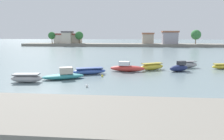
{
  "coord_description": "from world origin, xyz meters",
  "views": [
    {
      "loc": [
        5.12,
        -17.25,
        6.07
      ],
      "look_at": [
        2.11,
        15.01,
        0.58
      ],
      "focal_mm": 35.11,
      "sensor_mm": 36.0,
      "label": 1
    }
  ],
  "objects_px": {
    "mooring_buoy_1": "(160,67)",
    "mooring_buoy_4": "(87,86)",
    "moored_boat_7": "(187,65)",
    "mooring_buoy_0": "(126,63)",
    "moored_boat_5": "(152,67)",
    "moored_boat_2": "(64,75)",
    "mooring_buoy_3": "(102,76)",
    "moored_boat_4": "(127,68)",
    "moored_boat_8": "(223,66)",
    "moored_boat_1": "(27,78)",
    "moored_boat_3": "(90,71)",
    "moored_boat_6": "(179,68)"
  },
  "relations": [
    {
      "from": "moored_boat_4",
      "to": "moored_boat_8",
      "type": "relative_size",
      "value": 1.32
    },
    {
      "from": "moored_boat_6",
      "to": "moored_boat_5",
      "type": "bearing_deg",
      "value": 137.81
    },
    {
      "from": "moored_boat_7",
      "to": "moored_boat_2",
      "type": "bearing_deg",
      "value": -162.39
    },
    {
      "from": "moored_boat_2",
      "to": "mooring_buoy_0",
      "type": "height_order",
      "value": "moored_boat_2"
    },
    {
      "from": "moored_boat_3",
      "to": "moored_boat_5",
      "type": "height_order",
      "value": "moored_boat_5"
    },
    {
      "from": "mooring_buoy_3",
      "to": "mooring_buoy_4",
      "type": "distance_m",
      "value": 6.13
    },
    {
      "from": "moored_boat_2",
      "to": "mooring_buoy_1",
      "type": "bearing_deg",
      "value": 14.09
    },
    {
      "from": "moored_boat_4",
      "to": "mooring_buoy_3",
      "type": "bearing_deg",
      "value": -122.06
    },
    {
      "from": "mooring_buoy_4",
      "to": "moored_boat_1",
      "type": "bearing_deg",
      "value": 167.36
    },
    {
      "from": "moored_boat_3",
      "to": "moored_boat_7",
      "type": "distance_m",
      "value": 17.62
    },
    {
      "from": "mooring_buoy_1",
      "to": "mooring_buoy_4",
      "type": "distance_m",
      "value": 18.11
    },
    {
      "from": "moored_boat_8",
      "to": "moored_boat_4",
      "type": "bearing_deg",
      "value": -176.39
    },
    {
      "from": "moored_boat_2",
      "to": "moored_boat_1",
      "type": "bearing_deg",
      "value": -173.65
    },
    {
      "from": "moored_boat_2",
      "to": "moored_boat_3",
      "type": "bearing_deg",
      "value": 30.51
    },
    {
      "from": "moored_boat_1",
      "to": "mooring_buoy_0",
      "type": "height_order",
      "value": "moored_boat_1"
    },
    {
      "from": "moored_boat_6",
      "to": "mooring_buoy_4",
      "type": "bearing_deg",
      "value": -167.28
    },
    {
      "from": "moored_boat_5",
      "to": "moored_boat_3",
      "type": "bearing_deg",
      "value": 174.98
    },
    {
      "from": "moored_boat_7",
      "to": "mooring_buoy_0",
      "type": "height_order",
      "value": "moored_boat_7"
    },
    {
      "from": "mooring_buoy_0",
      "to": "mooring_buoy_4",
      "type": "xyz_separation_m",
      "value": [
        -3.78,
        -19.61,
        -0.02
      ]
    },
    {
      "from": "moored_boat_4",
      "to": "mooring_buoy_3",
      "type": "distance_m",
      "value": 5.81
    },
    {
      "from": "moored_boat_7",
      "to": "mooring_buoy_0",
      "type": "relative_size",
      "value": 12.51
    },
    {
      "from": "mooring_buoy_3",
      "to": "mooring_buoy_4",
      "type": "bearing_deg",
      "value": -98.77
    },
    {
      "from": "moored_boat_5",
      "to": "moored_boat_7",
      "type": "bearing_deg",
      "value": -6.71
    },
    {
      "from": "moored_boat_7",
      "to": "mooring_buoy_3",
      "type": "relative_size",
      "value": 13.29
    },
    {
      "from": "moored_boat_7",
      "to": "moored_boat_8",
      "type": "distance_m",
      "value": 6.05
    },
    {
      "from": "moored_boat_8",
      "to": "moored_boat_7",
      "type": "bearing_deg",
      "value": 163.75
    },
    {
      "from": "moored_boat_4",
      "to": "mooring_buoy_4",
      "type": "bearing_deg",
      "value": -108.51
    },
    {
      "from": "moored_boat_6",
      "to": "mooring_buoy_4",
      "type": "xyz_separation_m",
      "value": [
        -12.61,
        -11.76,
        -0.46
      ]
    },
    {
      "from": "moored_boat_5",
      "to": "mooring_buoy_4",
      "type": "relative_size",
      "value": 14.88
    },
    {
      "from": "moored_boat_6",
      "to": "moored_boat_2",
      "type": "bearing_deg",
      "value": 174.44
    },
    {
      "from": "mooring_buoy_3",
      "to": "moored_boat_4",
      "type": "bearing_deg",
      "value": 54.88
    },
    {
      "from": "moored_boat_2",
      "to": "mooring_buoy_0",
      "type": "bearing_deg",
      "value": 39.57
    },
    {
      "from": "moored_boat_7",
      "to": "moored_boat_1",
      "type": "bearing_deg",
      "value": -162.6
    },
    {
      "from": "moored_boat_8",
      "to": "mooring_buoy_0",
      "type": "distance_m",
      "value": 17.55
    },
    {
      "from": "moored_boat_4",
      "to": "moored_boat_6",
      "type": "height_order",
      "value": "moored_boat_6"
    },
    {
      "from": "mooring_buoy_4",
      "to": "moored_boat_6",
      "type": "bearing_deg",
      "value": 43.0
    },
    {
      "from": "moored_boat_4",
      "to": "moored_boat_3",
      "type": "bearing_deg",
      "value": -149.46
    },
    {
      "from": "mooring_buoy_1",
      "to": "mooring_buoy_3",
      "type": "bearing_deg",
      "value": -135.39
    },
    {
      "from": "moored_boat_4",
      "to": "moored_boat_7",
      "type": "bearing_deg",
      "value": 27.45
    },
    {
      "from": "mooring_buoy_4",
      "to": "mooring_buoy_3",
      "type": "bearing_deg",
      "value": 81.23
    },
    {
      "from": "moored_boat_5",
      "to": "mooring_buoy_1",
      "type": "distance_m",
      "value": 2.96
    },
    {
      "from": "moored_boat_4",
      "to": "moored_boat_6",
      "type": "distance_m",
      "value": 8.4
    },
    {
      "from": "mooring_buoy_0",
      "to": "moored_boat_2",
      "type": "bearing_deg",
      "value": -116.6
    },
    {
      "from": "moored_boat_2",
      "to": "mooring_buoy_4",
      "type": "relative_size",
      "value": 19.29
    },
    {
      "from": "mooring_buoy_1",
      "to": "mooring_buoy_0",
      "type": "bearing_deg",
      "value": 144.07
    },
    {
      "from": "mooring_buoy_0",
      "to": "mooring_buoy_3",
      "type": "xyz_separation_m",
      "value": [
        -2.84,
        -13.55,
        -0.01
      ]
    },
    {
      "from": "moored_boat_1",
      "to": "moored_boat_6",
      "type": "distance_m",
      "value": 22.88
    },
    {
      "from": "moored_boat_1",
      "to": "mooring_buoy_3",
      "type": "relative_size",
      "value": 12.9
    },
    {
      "from": "moored_boat_8",
      "to": "mooring_buoy_4",
      "type": "xyz_separation_m",
      "value": [
        -20.68,
        -14.89,
        -0.27
      ]
    },
    {
      "from": "moored_boat_8",
      "to": "moored_boat_1",
      "type": "bearing_deg",
      "value": -165.83
    }
  ]
}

